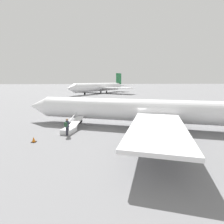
% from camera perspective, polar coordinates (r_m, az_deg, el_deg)
% --- Properties ---
extents(ground_plane, '(600.00, 600.00, 0.00)m').
position_cam_1_polar(ground_plane, '(21.36, 10.84, -4.94)').
color(ground_plane, slate).
extents(airplane_main, '(31.30, 24.50, 6.92)m').
position_cam_1_polar(airplane_main, '(20.89, 13.71, 0.42)').
color(airplane_main, white).
rests_on(airplane_main, ground).
extents(airplane_far_center, '(29.10, 34.31, 9.44)m').
position_cam_1_polar(airplane_far_center, '(79.76, -3.71, 8.18)').
color(airplane_far_center, white).
rests_on(airplane_far_center, ground).
extents(boarding_stairs, '(2.34, 4.12, 1.71)m').
position_cam_1_polar(boarding_stairs, '(19.67, -13.42, -5.21)').
color(boarding_stairs, silver).
rests_on(boarding_stairs, ground).
extents(passenger, '(0.44, 0.57, 1.74)m').
position_cam_1_polar(passenger, '(18.28, -14.47, -4.38)').
color(passenger, '#23232D').
rests_on(passenger, ground).
extents(traffic_cone_near_stairs, '(0.43, 0.43, 0.47)m').
position_cam_1_polar(traffic_cone_near_stairs, '(17.53, -24.21, -8.28)').
color(traffic_cone_near_stairs, black).
rests_on(traffic_cone_near_stairs, ground).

